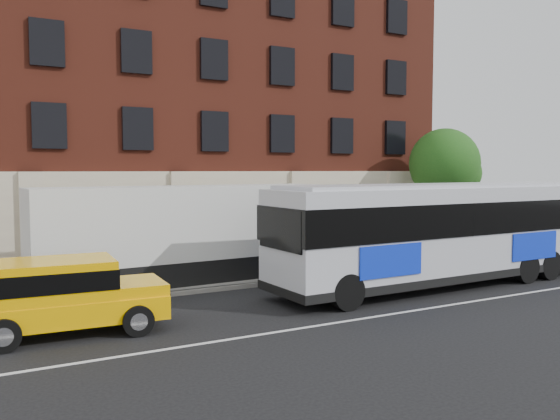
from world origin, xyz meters
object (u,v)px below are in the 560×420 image
city_bus (441,230)px  yellow_suv (59,292)px  shipping_container (186,236)px  street_tree (445,166)px

city_bus → yellow_suv: (-13.07, 0.10, -0.94)m
shipping_container → yellow_suv: bearing=-137.8°
city_bus → shipping_container: 9.28m
street_tree → yellow_suv: bearing=-161.9°
street_tree → city_bus: size_ratio=0.46×
city_bus → shipping_container: size_ratio=1.24×
street_tree → shipping_container: size_ratio=0.56×
street_tree → city_bus: bearing=-135.7°
street_tree → yellow_suv: (-19.82, -6.49, -3.29)m
shipping_container → city_bus: bearing=-30.5°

